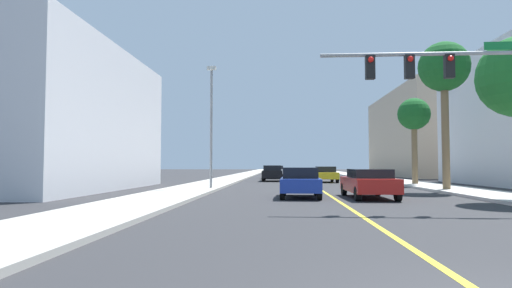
{
  "coord_description": "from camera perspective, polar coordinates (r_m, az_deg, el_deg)",
  "views": [
    {
      "loc": [
        -2.44,
        -4.2,
        1.58
      ],
      "look_at": [
        -3.88,
        18.9,
        2.73
      ],
      "focal_mm": 29.27,
      "sensor_mm": 36.0,
      "label": 1
    }
  ],
  "objects": [
    {
      "name": "lane_marking_center",
      "position": [
        46.29,
        6.6,
        -4.77
      ],
      "size": [
        0.16,
        144.0,
        0.01
      ],
      "primitive_type": "cube",
      "color": "yellow",
      "rests_on": "ground"
    },
    {
      "name": "building_right_far",
      "position": [
        62.8,
        22.06,
        1.2
      ],
      "size": [
        10.14,
        25.79,
        11.55
      ],
      "primitive_type": "cube",
      "color": "tan",
      "rests_on": "ground"
    },
    {
      "name": "traffic_signal_mast",
      "position": [
        16.42,
        27.16,
        7.44
      ],
      "size": [
        7.89,
        0.36,
        5.91
      ],
      "color": "gray",
      "rests_on": "sidewalk_right"
    },
    {
      "name": "street_lamp",
      "position": [
        26.1,
        -6.13,
        3.28
      ],
      "size": [
        0.56,
        0.28,
        7.57
      ],
      "color": "gray",
      "rests_on": "sidewalk_left"
    },
    {
      "name": "palm_far",
      "position": [
        33.87,
        20.78,
        3.57
      ],
      "size": [
        2.41,
        2.41,
        6.48
      ],
      "color": "brown",
      "rests_on": "sidewalk_right"
    },
    {
      "name": "ground",
      "position": [
        46.29,
        6.6,
        -4.78
      ],
      "size": [
        192.0,
        192.0,
        0.0
      ],
      "primitive_type": "plane",
      "color": "#2D2D30"
    },
    {
      "name": "palm_mid",
      "position": [
        27.49,
        24.3,
        9.25
      ],
      "size": [
        2.94,
        2.94,
        8.72
      ],
      "color": "brown",
      "rests_on": "sidewalk_right"
    },
    {
      "name": "car_red",
      "position": [
        20.46,
        15.14,
        -5.1
      ],
      "size": [
        2.03,
        4.6,
        1.37
      ],
      "rotation": [
        0.0,
        0.0,
        0.02
      ],
      "color": "red",
      "rests_on": "ground"
    },
    {
      "name": "car_gray",
      "position": [
        47.29,
        2.22,
        -3.83
      ],
      "size": [
        1.93,
        4.07,
        1.46
      ],
      "rotation": [
        0.0,
        0.0,
        -0.0
      ],
      "color": "slate",
      "rests_on": "ground"
    },
    {
      "name": "car_yellow",
      "position": [
        38.13,
        9.48,
        -4.09
      ],
      "size": [
        2.0,
        3.99,
        1.41
      ],
      "rotation": [
        0.0,
        0.0,
        0.04
      ],
      "color": "gold",
      "rests_on": "ground"
    },
    {
      "name": "car_white",
      "position": [
        58.0,
        2.84,
        -3.65
      ],
      "size": [
        2.09,
        4.31,
        1.44
      ],
      "rotation": [
        0.0,
        0.0,
        0.04
      ],
      "color": "white",
      "rests_on": "ground"
    },
    {
      "name": "car_blue",
      "position": [
        20.28,
        6.08,
        -5.16
      ],
      "size": [
        1.97,
        3.94,
        1.45
      ],
      "rotation": [
        0.0,
        0.0,
        -0.03
      ],
      "color": "#1E389E",
      "rests_on": "ground"
    },
    {
      "name": "car_black",
      "position": [
        40.12,
        2.27,
        -3.98
      ],
      "size": [
        1.93,
        4.11,
        1.51
      ],
      "rotation": [
        0.0,
        0.0,
        -0.0
      ],
      "color": "black",
      "rests_on": "ground"
    },
    {
      "name": "sidewalk_right",
      "position": [
        47.39,
        16.34,
        -4.55
      ],
      "size": [
        3.37,
        168.0,
        0.15
      ],
      "primitive_type": "cube",
      "color": "beige",
      "rests_on": "ground"
    },
    {
      "name": "sidewalk_left",
      "position": [
        46.56,
        -3.31,
        -4.69
      ],
      "size": [
        3.37,
        168.0,
        0.15
      ],
      "primitive_type": "cube",
      "color": "#B2ADA3",
      "rests_on": "ground"
    }
  ]
}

